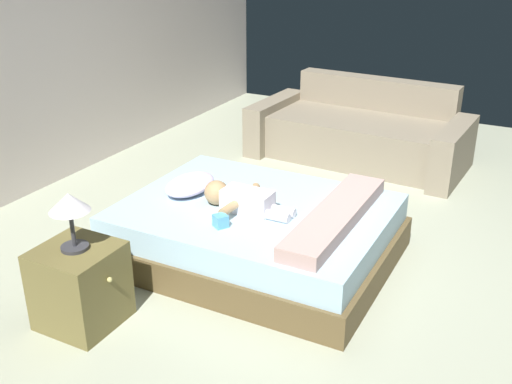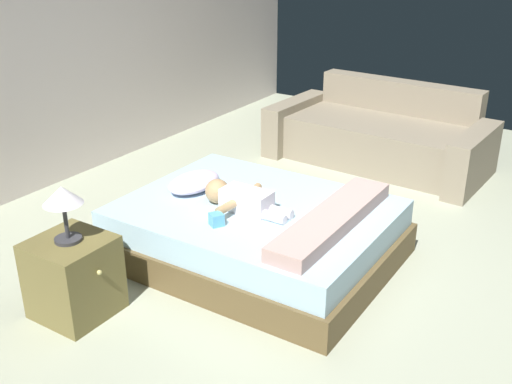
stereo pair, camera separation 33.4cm
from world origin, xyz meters
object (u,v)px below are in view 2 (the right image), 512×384
pillow (194,182)px  toothbrush (258,195)px  bed (256,232)px  lamp (63,199)px  toy_block (216,219)px  baby (240,199)px  nightstand (74,277)px  couch (382,136)px

pillow → toothbrush: size_ratio=3.55×
bed → toothbrush: (0.15, 0.08, 0.21)m
lamp → toy_block: size_ratio=3.07×
baby → lamp: size_ratio=1.90×
toy_block → lamp: bearing=146.6°
pillow → baby: (-0.10, -0.46, 0.02)m
pillow → toothbrush: bearing=-72.4°
bed → nightstand: bearing=154.2°
toothbrush → couch: bearing=-2.0°
nightstand → lamp: (0.00, 0.00, 0.50)m
pillow → toy_block: bearing=-128.7°
pillow → lamp: size_ratio=1.34×
nightstand → baby: bearing=-24.9°
baby → bed: bearing=-33.9°
bed → pillow: size_ratio=3.97×
baby → couch: 2.37m
bed → couch: bearing=0.2°
lamp → toy_block: lamp is taller
bed → baby: bearing=146.1°
toothbrush → nightstand: size_ratio=0.27×
pillow → lamp: 1.16m
baby → toothbrush: size_ratio=5.01×
baby → lamp: bearing=155.1°
pillow → toothbrush: 0.47m
nightstand → toy_block: size_ratio=4.39×
baby → couch: bearing=-1.4°
baby → toothbrush: 0.25m
pillow → toy_block: (-0.38, -0.48, -0.01)m
bed → lamp: (-1.12, 0.54, 0.54)m
baby → toothbrush: (0.24, 0.02, -0.06)m
bed → toy_block: 0.45m
couch → toothbrush: bearing=178.0°
couch → toy_block: (-2.64, 0.04, 0.18)m
toothbrush → toy_block: bearing=-176.7°
lamp → baby: bearing=-24.9°
toy_block → pillow: bearing=51.3°
bed → nightstand: 1.25m
nightstand → pillow: bearing=-0.8°
bed → nightstand: (-1.12, 0.54, 0.05)m
toothbrush → toy_block: toy_block is taller
pillow → couch: 2.33m
baby → nightstand: size_ratio=1.33×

